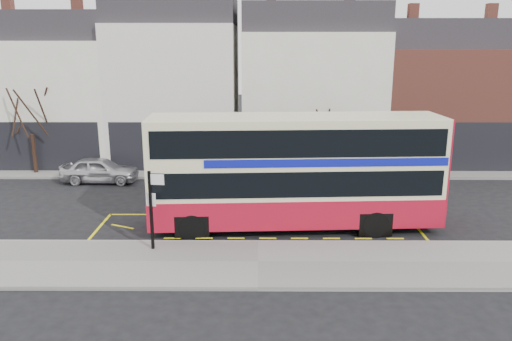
{
  "coord_description": "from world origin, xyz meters",
  "views": [
    {
      "loc": [
        0.02,
        -19.11,
        7.88
      ],
      "look_at": [
        -0.09,
        2.0,
        2.47
      ],
      "focal_mm": 35.0,
      "sensor_mm": 36.0,
      "label": 1
    }
  ],
  "objects_px": {
    "bus_stop_post": "(152,203)",
    "street_tree_left": "(28,99)",
    "car_silver": "(100,170)",
    "car_white": "(371,169)",
    "car_grey": "(198,173)",
    "street_tree_right": "(318,116)",
    "double_decker_bus": "(296,170)"
  },
  "relations": [
    {
      "from": "street_tree_right",
      "to": "car_silver",
      "type": "bearing_deg",
      "value": -168.48
    },
    {
      "from": "bus_stop_post",
      "to": "car_white",
      "type": "distance_m",
      "value": 15.08
    },
    {
      "from": "car_grey",
      "to": "car_silver",
      "type": "bearing_deg",
      "value": 103.25
    },
    {
      "from": "car_grey",
      "to": "street_tree_left",
      "type": "xyz_separation_m",
      "value": [
        -10.31,
        2.27,
        3.98
      ]
    },
    {
      "from": "car_silver",
      "to": "car_grey",
      "type": "height_order",
      "value": "car_silver"
    },
    {
      "from": "car_silver",
      "to": "street_tree_right",
      "type": "distance_m",
      "value": 13.43
    },
    {
      "from": "double_decker_bus",
      "to": "car_grey",
      "type": "relative_size",
      "value": 3.07
    },
    {
      "from": "car_silver",
      "to": "car_grey",
      "type": "distance_m",
      "value": 5.8
    },
    {
      "from": "car_grey",
      "to": "street_tree_left",
      "type": "relative_size",
      "value": 0.6
    },
    {
      "from": "car_white",
      "to": "bus_stop_post",
      "type": "bearing_deg",
      "value": 132.58
    },
    {
      "from": "car_grey",
      "to": "double_decker_bus",
      "type": "bearing_deg",
      "value": -125.32
    },
    {
      "from": "double_decker_bus",
      "to": "car_silver",
      "type": "xyz_separation_m",
      "value": [
        -10.82,
        7.26,
        -1.84
      ]
    },
    {
      "from": "bus_stop_post",
      "to": "street_tree_left",
      "type": "distance_m",
      "value": 15.48
    },
    {
      "from": "double_decker_bus",
      "to": "street_tree_left",
      "type": "distance_m",
      "value": 17.92
    },
    {
      "from": "car_silver",
      "to": "car_white",
      "type": "xyz_separation_m",
      "value": [
        15.84,
        0.61,
        -0.09
      ]
    },
    {
      "from": "double_decker_bus",
      "to": "bus_stop_post",
      "type": "bearing_deg",
      "value": -157.21
    },
    {
      "from": "car_white",
      "to": "car_silver",
      "type": "bearing_deg",
      "value": 89.95
    },
    {
      "from": "double_decker_bus",
      "to": "car_silver",
      "type": "height_order",
      "value": "double_decker_bus"
    },
    {
      "from": "street_tree_right",
      "to": "bus_stop_post",
      "type": "bearing_deg",
      "value": -121.37
    },
    {
      "from": "car_silver",
      "to": "car_grey",
      "type": "bearing_deg",
      "value": -94.21
    },
    {
      "from": "double_decker_bus",
      "to": "car_white",
      "type": "distance_m",
      "value": 9.53
    },
    {
      "from": "double_decker_bus",
      "to": "car_white",
      "type": "bearing_deg",
      "value": 54.42
    },
    {
      "from": "car_white",
      "to": "car_grey",
      "type": "bearing_deg",
      "value": 93.96
    },
    {
      "from": "car_grey",
      "to": "street_tree_left",
      "type": "distance_m",
      "value": 11.28
    },
    {
      "from": "car_silver",
      "to": "street_tree_right",
      "type": "bearing_deg",
      "value": -77.9
    },
    {
      "from": "bus_stop_post",
      "to": "street_tree_right",
      "type": "height_order",
      "value": "street_tree_right"
    },
    {
      "from": "car_grey",
      "to": "street_tree_right",
      "type": "bearing_deg",
      "value": -48.3
    },
    {
      "from": "car_silver",
      "to": "street_tree_right",
      "type": "xyz_separation_m",
      "value": [
        12.88,
        2.62,
        2.78
      ]
    },
    {
      "from": "car_grey",
      "to": "street_tree_left",
      "type": "bearing_deg",
      "value": 95.64
    },
    {
      "from": "bus_stop_post",
      "to": "street_tree_left",
      "type": "height_order",
      "value": "street_tree_left"
    },
    {
      "from": "street_tree_right",
      "to": "double_decker_bus",
      "type": "bearing_deg",
      "value": -101.78
    },
    {
      "from": "bus_stop_post",
      "to": "car_silver",
      "type": "height_order",
      "value": "bus_stop_post"
    }
  ]
}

